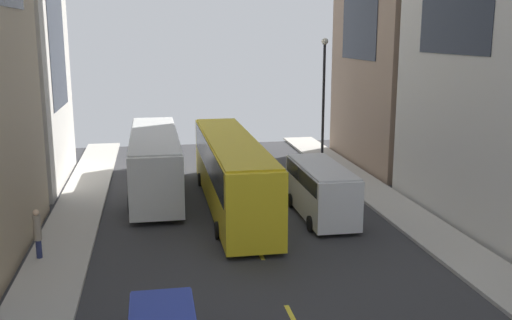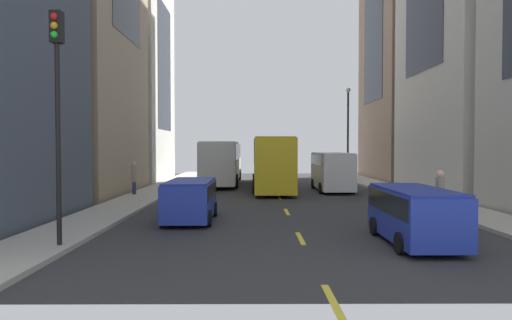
{
  "view_description": "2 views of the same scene",
  "coord_description": "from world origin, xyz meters",
  "px_view_note": "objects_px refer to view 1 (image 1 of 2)",
  "views": [
    {
      "loc": [
        -4.12,
        -25.31,
        8.76
      ],
      "look_at": [
        0.78,
        1.98,
        2.74
      ],
      "focal_mm": 41.06,
      "sensor_mm": 36.0,
      "label": 1
    },
    {
      "loc": [
        -1.53,
        -29.67,
        2.98
      ],
      "look_at": [
        -1.34,
        1.81,
        2.07
      ],
      "focal_mm": 31.89,
      "sensor_mm": 36.0,
      "label": 2
    }
  ],
  "objects_px": {
    "streetcar_yellow": "(231,167)",
    "delivery_van_white": "(321,187)",
    "city_bus_white": "(155,157)",
    "pedestrian_walking_far": "(38,232)"
  },
  "relations": [
    {
      "from": "streetcar_yellow",
      "to": "delivery_van_white",
      "type": "bearing_deg",
      "value": -31.46
    },
    {
      "from": "city_bus_white",
      "to": "delivery_van_white",
      "type": "xyz_separation_m",
      "value": [
        7.81,
        -6.28,
        -0.49
      ]
    },
    {
      "from": "streetcar_yellow",
      "to": "pedestrian_walking_far",
      "type": "distance_m",
      "value": 10.33
    },
    {
      "from": "city_bus_white",
      "to": "delivery_van_white",
      "type": "distance_m",
      "value": 10.04
    },
    {
      "from": "city_bus_white",
      "to": "pedestrian_walking_far",
      "type": "distance_m",
      "value": 10.81
    },
    {
      "from": "delivery_van_white",
      "to": "pedestrian_walking_far",
      "type": "distance_m",
      "value": 12.91
    },
    {
      "from": "city_bus_white",
      "to": "streetcar_yellow",
      "type": "bearing_deg",
      "value": -45.21
    },
    {
      "from": "streetcar_yellow",
      "to": "delivery_van_white",
      "type": "xyz_separation_m",
      "value": [
        4.01,
        -2.46,
        -0.61
      ]
    },
    {
      "from": "city_bus_white",
      "to": "streetcar_yellow",
      "type": "xyz_separation_m",
      "value": [
        3.8,
        -3.83,
        0.12
      ]
    },
    {
      "from": "city_bus_white",
      "to": "pedestrian_walking_far",
      "type": "xyz_separation_m",
      "value": [
        -4.62,
        -9.74,
        -0.8
      ]
    }
  ]
}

